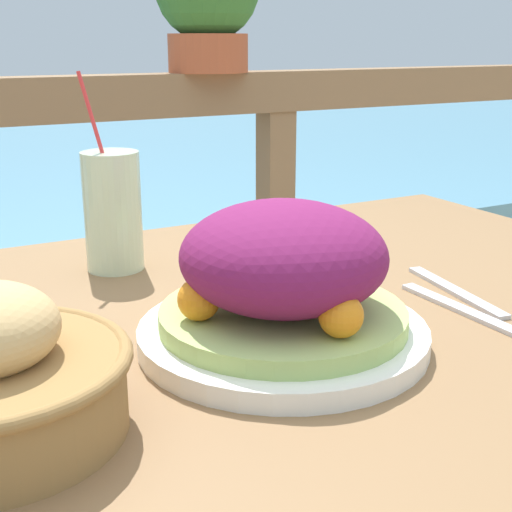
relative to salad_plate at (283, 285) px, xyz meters
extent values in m
cube|color=olive|center=(0.06, 0.03, -0.08)|extent=(1.07, 0.90, 0.04)
cube|color=olive|center=(0.54, 0.42, -0.46)|extent=(0.06, 0.06, 0.71)
cube|color=brown|center=(0.06, 0.91, 0.11)|extent=(2.80, 0.08, 0.09)
cube|color=brown|center=(0.52, 0.91, -0.37)|extent=(0.07, 0.07, 0.88)
cylinder|color=white|center=(0.00, 0.00, -0.05)|extent=(0.28, 0.28, 0.02)
cylinder|color=#A8C66B|center=(0.00, 0.00, -0.03)|extent=(0.24, 0.24, 0.02)
ellipsoid|color=#72194C|center=(0.00, 0.00, 0.03)|extent=(0.20, 0.20, 0.10)
sphere|color=orange|center=(0.08, 0.02, 0.00)|extent=(0.04, 0.04, 0.04)
sphere|color=orange|center=(-0.02, 0.08, 0.00)|extent=(0.04, 0.04, 0.04)
sphere|color=orange|center=(-0.08, 0.01, 0.00)|extent=(0.04, 0.04, 0.04)
sphere|color=orange|center=(0.01, -0.08, 0.00)|extent=(0.04, 0.04, 0.04)
cylinder|color=beige|center=(-0.07, 0.31, 0.01)|extent=(0.07, 0.07, 0.15)
cylinder|color=red|center=(-0.08, 0.30, 0.08)|extent=(0.04, 0.05, 0.21)
cylinder|color=#A34C2D|center=(0.34, 0.91, 0.20)|extent=(0.17, 0.17, 0.08)
cube|color=silver|center=(0.22, -0.02, -0.06)|extent=(0.02, 0.18, 0.00)
cube|color=silver|center=(0.25, 0.02, -0.06)|extent=(0.04, 0.18, 0.00)
camera|label=1|loc=(-0.33, -0.55, 0.23)|focal=50.00mm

